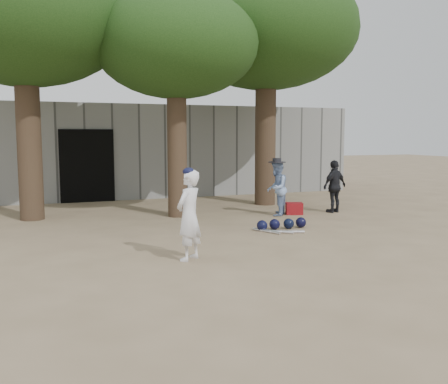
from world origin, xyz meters
name	(u,v)px	position (x,y,z in m)	size (l,w,h in m)	color
ground	(212,256)	(0.00, 0.00, 0.00)	(70.00, 70.00, 0.00)	#937C5E
boy_player	(189,215)	(-0.45, -0.13, 0.73)	(0.54, 0.35, 1.47)	white
spectator_blue	(277,188)	(2.96, 3.41, 0.69)	(0.67, 0.52, 1.38)	#8099C6
spectator_dark	(335,186)	(4.61, 3.32, 0.69)	(0.81, 0.34, 1.38)	black
red_bag	(294,209)	(3.47, 3.41, 0.15)	(0.42, 0.32, 0.30)	maroon
back_building	(114,150)	(0.00, 10.33, 1.50)	(16.00, 5.24, 3.00)	gray
helmet_row	(282,224)	(2.21, 1.70, 0.12)	(1.19, 0.28, 0.23)	black
bat_pile	(277,231)	(1.93, 1.39, 0.03)	(0.88, 0.74, 0.06)	silver
tree_row	(173,31)	(0.74, 5.02, 4.69)	(11.40, 5.80, 6.69)	brown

